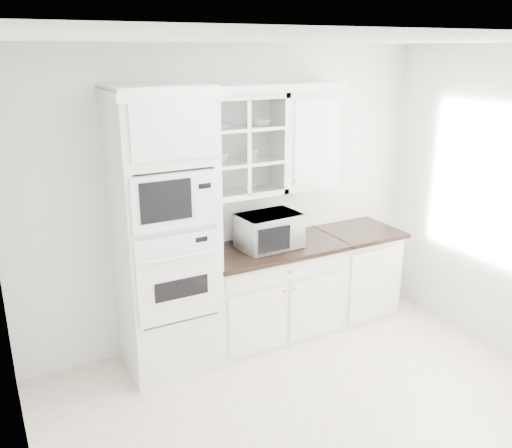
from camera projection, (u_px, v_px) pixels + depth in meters
ground at (336, 430)px, 3.95m from camera, size 4.00×3.50×0.01m
room_shell at (311, 181)px, 3.76m from camera, size 4.00×3.50×2.70m
oven_column at (165, 235)px, 4.44m from camera, size 0.76×0.68×2.40m
base_cabinet_run at (272, 290)px, 5.15m from camera, size 1.32×0.67×0.92m
extra_base_cabinet at (356, 271)px, 5.60m from camera, size 0.72×0.67×0.92m
upper_cabinet_glass at (240, 145)px, 4.72m from camera, size 0.80×0.33×0.90m
upper_cabinet_solid at (305, 139)px, 5.03m from camera, size 0.55×0.33×0.90m
crown_molding at (230, 89)px, 4.51m from camera, size 2.14×0.38×0.07m
countertop_microwave at (268, 230)px, 4.93m from camera, size 0.57×0.49×0.32m
bowl_a at (220, 126)px, 4.57m from camera, size 0.24×0.24×0.05m
bowl_b at (260, 122)px, 4.74m from camera, size 0.18×0.18×0.06m
cup_a at (222, 158)px, 4.67m from camera, size 0.13×0.13×0.10m
cup_b at (252, 154)px, 4.79m from camera, size 0.12×0.12×0.10m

